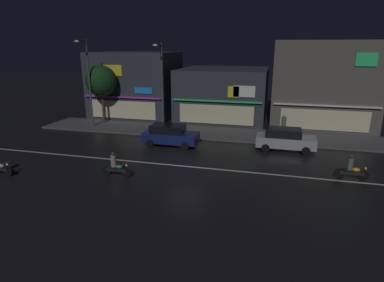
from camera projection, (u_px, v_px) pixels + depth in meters
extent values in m
plane|color=black|center=(186.00, 166.00, 20.91)|extent=(140.00, 140.00, 0.00)
cube|color=beige|center=(186.00, 166.00, 20.91)|extent=(30.53, 0.16, 0.01)
cube|color=#4C4C4F|center=(211.00, 133.00, 28.76)|extent=(32.13, 4.40, 0.14)
cube|color=#56514C|center=(322.00, 84.00, 30.99)|extent=(9.24, 7.74, 8.05)
cube|color=white|center=(326.00, 106.00, 27.70)|extent=(8.78, 0.24, 0.12)
cube|color=#33E572|center=(367.00, 60.00, 26.00)|extent=(1.64, 0.08, 1.08)
cube|color=beige|center=(324.00, 120.00, 28.12)|extent=(7.39, 0.06, 1.80)
cube|color=#2D333D|center=(224.00, 94.00, 34.28)|extent=(8.91, 8.96, 5.31)
cube|color=#33E572|center=(216.00, 101.00, 30.03)|extent=(8.46, 0.24, 0.12)
cube|color=white|center=(244.00, 91.00, 29.18)|extent=(1.98, 0.08, 1.03)
cube|color=yellow|center=(233.00, 92.00, 29.44)|extent=(1.03, 0.08, 1.02)
cube|color=beige|center=(216.00, 115.00, 30.45)|extent=(7.13, 0.06, 1.80)
cube|color=#2D333D|center=(136.00, 85.00, 35.40)|extent=(8.80, 6.85, 6.94)
cube|color=#D83FD8|center=(122.00, 97.00, 32.36)|extent=(8.36, 0.24, 0.12)
cube|color=#268CF2|center=(143.00, 91.00, 31.64)|extent=(1.84, 0.08, 0.62)
cube|color=yellow|center=(101.00, 76.00, 32.37)|extent=(1.73, 0.08, 0.94)
cube|color=yellow|center=(112.00, 70.00, 31.88)|extent=(2.03, 0.08, 1.07)
cube|color=beige|center=(123.00, 110.00, 32.78)|extent=(7.04, 0.06, 1.80)
cylinder|color=#47494C|center=(90.00, 84.00, 29.90)|extent=(0.16, 0.16, 7.97)
cube|color=#47494C|center=(81.00, 41.00, 28.15)|extent=(0.10, 1.40, 0.10)
ellipsoid|color=#F9E099|center=(77.00, 41.00, 27.52)|extent=(0.44, 0.32, 0.20)
cylinder|color=#47494C|center=(162.00, 88.00, 28.78)|extent=(0.16, 0.16, 7.65)
cube|color=#47494C|center=(158.00, 44.00, 27.07)|extent=(0.10, 1.40, 0.10)
ellipsoid|color=#F9E099|center=(155.00, 45.00, 26.45)|extent=(0.44, 0.32, 0.20)
cylinder|color=#4C664C|center=(283.00, 127.00, 26.95)|extent=(0.39, 0.39, 1.72)
sphere|color=tan|center=(284.00, 116.00, 26.68)|extent=(0.22, 0.22, 0.22)
cylinder|color=#473323|center=(103.00, 108.00, 32.04)|extent=(0.24, 0.24, 2.95)
sphere|color=#143819|center=(101.00, 81.00, 31.28)|extent=(3.02, 3.02, 3.02)
cube|color=navy|center=(171.00, 137.00, 25.12)|extent=(4.30, 1.78, 0.76)
cube|color=black|center=(168.00, 129.00, 24.98)|extent=(2.58, 1.57, 0.60)
cube|color=#F9F2CC|center=(199.00, 136.00, 25.14)|extent=(0.08, 0.20, 0.12)
cube|color=#F9F2CC|center=(195.00, 140.00, 24.02)|extent=(0.08, 0.20, 0.12)
cylinder|color=black|center=(191.00, 140.00, 25.71)|extent=(0.62, 0.20, 0.62)
cylinder|color=black|center=(185.00, 146.00, 24.06)|extent=(0.62, 0.20, 0.62)
cylinder|color=black|center=(158.00, 138.00, 26.40)|extent=(0.62, 0.20, 0.62)
cylinder|color=black|center=(150.00, 144.00, 24.74)|extent=(0.62, 0.20, 0.62)
cube|color=#9EA0A5|center=(286.00, 141.00, 24.00)|extent=(4.30, 1.78, 0.76)
cube|color=black|center=(283.00, 132.00, 23.86)|extent=(2.58, 1.57, 0.60)
cube|color=#F9F2CC|center=(315.00, 140.00, 24.02)|extent=(0.08, 0.20, 0.12)
cube|color=#F9F2CC|center=(316.00, 144.00, 22.90)|extent=(0.08, 0.20, 0.12)
cylinder|color=black|center=(304.00, 144.00, 24.59)|extent=(0.62, 0.20, 0.62)
cylinder|color=black|center=(306.00, 151.00, 22.94)|extent=(0.62, 0.20, 0.62)
cylinder|color=black|center=(266.00, 142.00, 25.28)|extent=(0.62, 0.20, 0.62)
cylinder|color=black|center=(265.00, 148.00, 23.62)|extent=(0.62, 0.20, 0.62)
cylinder|color=black|center=(364.00, 176.00, 18.64)|extent=(0.60, 0.08, 0.60)
cylinder|color=black|center=(340.00, 173.00, 18.95)|extent=(0.60, 0.10, 0.60)
cube|color=black|center=(352.00, 173.00, 18.77)|extent=(1.30, 0.14, 0.20)
ellipsoid|color=gold|center=(356.00, 170.00, 18.66)|extent=(0.44, 0.26, 0.24)
cube|color=black|center=(348.00, 170.00, 18.77)|extent=(0.56, 0.22, 0.10)
cylinder|color=slate|center=(364.00, 167.00, 18.49)|extent=(0.03, 0.60, 0.03)
sphere|color=white|center=(366.00, 168.00, 18.50)|extent=(0.14, 0.14, 0.14)
cylinder|color=#4C664C|center=(350.00, 164.00, 18.65)|extent=(0.32, 0.32, 0.70)
sphere|color=#333338|center=(351.00, 156.00, 18.52)|extent=(0.22, 0.22, 0.22)
cylinder|color=black|center=(126.00, 172.00, 19.11)|extent=(0.60, 0.08, 0.60)
cylinder|color=black|center=(107.00, 170.00, 19.42)|extent=(0.60, 0.10, 0.60)
cube|color=black|center=(116.00, 170.00, 19.23)|extent=(1.30, 0.14, 0.20)
ellipsoid|color=#268C3F|center=(119.00, 167.00, 19.12)|extent=(0.44, 0.26, 0.24)
cube|color=black|center=(113.00, 167.00, 19.24)|extent=(0.56, 0.22, 0.10)
cylinder|color=slate|center=(125.00, 164.00, 18.96)|extent=(0.03, 0.60, 0.03)
sphere|color=white|center=(126.00, 165.00, 18.97)|extent=(0.14, 0.14, 0.14)
cylinder|color=gray|center=(113.00, 161.00, 19.11)|extent=(0.32, 0.32, 0.70)
sphere|color=#333338|center=(113.00, 154.00, 18.98)|extent=(0.22, 0.22, 0.22)
cylinder|color=black|center=(8.00, 171.00, 19.26)|extent=(0.60, 0.08, 0.60)
ellipsoid|color=#B2B7BC|center=(1.00, 166.00, 19.28)|extent=(0.44, 0.26, 0.24)
cylinder|color=slate|center=(6.00, 163.00, 19.11)|extent=(0.03, 0.60, 0.03)
sphere|color=white|center=(7.00, 165.00, 19.12)|extent=(0.14, 0.14, 0.14)
cone|color=orange|center=(271.00, 145.00, 24.60)|extent=(0.36, 0.36, 0.55)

